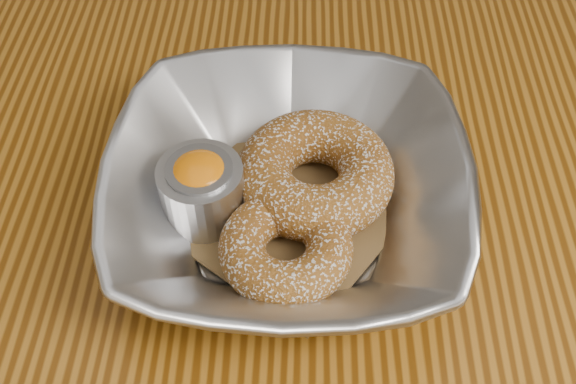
{
  "coord_description": "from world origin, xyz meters",
  "views": [
    {
      "loc": [
        -0.09,
        -0.33,
        1.14
      ],
      "look_at": [
        -0.1,
        -0.03,
        0.78
      ],
      "focal_mm": 42.0,
      "sensor_mm": 36.0,
      "label": 1
    }
  ],
  "objects_px": {
    "table": "(402,264)",
    "donut_back": "(315,173)",
    "serving_bowl": "(288,191)",
    "ramekin": "(202,188)",
    "donut_front": "(286,248)"
  },
  "relations": [
    {
      "from": "table",
      "to": "donut_back",
      "type": "bearing_deg",
      "value": -173.44
    },
    {
      "from": "donut_back",
      "to": "serving_bowl",
      "type": "bearing_deg",
      "value": -136.54
    },
    {
      "from": "ramekin",
      "to": "donut_front",
      "type": "bearing_deg",
      "value": -35.15
    },
    {
      "from": "donut_back",
      "to": "ramekin",
      "type": "height_order",
      "value": "ramekin"
    },
    {
      "from": "donut_front",
      "to": "donut_back",
      "type": "bearing_deg",
      "value": 72.92
    },
    {
      "from": "serving_bowl",
      "to": "donut_back",
      "type": "height_order",
      "value": "serving_bowl"
    },
    {
      "from": "donut_back",
      "to": "donut_front",
      "type": "distance_m",
      "value": 0.07
    },
    {
      "from": "serving_bowl",
      "to": "donut_front",
      "type": "xyz_separation_m",
      "value": [
        -0.0,
        -0.04,
        -0.01
      ]
    },
    {
      "from": "donut_front",
      "to": "table",
      "type": "bearing_deg",
      "value": 35.83
    },
    {
      "from": "donut_front",
      "to": "ramekin",
      "type": "xyz_separation_m",
      "value": [
        -0.06,
        0.04,
        0.01
      ]
    },
    {
      "from": "serving_bowl",
      "to": "donut_back",
      "type": "bearing_deg",
      "value": 43.46
    },
    {
      "from": "donut_back",
      "to": "donut_front",
      "type": "xyz_separation_m",
      "value": [
        -0.02,
        -0.06,
        -0.0
      ]
    },
    {
      "from": "serving_bowl",
      "to": "ramekin",
      "type": "height_order",
      "value": "same"
    },
    {
      "from": "ramekin",
      "to": "serving_bowl",
      "type": "bearing_deg",
      "value": 2.37
    },
    {
      "from": "serving_bowl",
      "to": "donut_back",
      "type": "relative_size",
      "value": 2.22
    }
  ]
}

